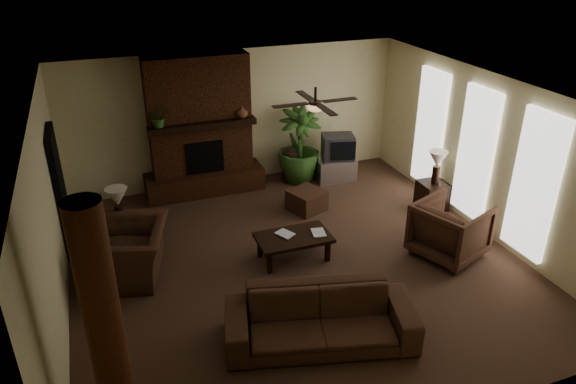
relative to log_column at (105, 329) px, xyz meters
name	(u,v)px	position (x,y,z in m)	size (l,w,h in m)	color
room_shell	(297,185)	(2.95, 2.40, 0.00)	(7.00, 7.00, 7.00)	brown
fireplace	(201,138)	(2.15, 5.62, -0.24)	(2.40, 0.70, 2.80)	#532A16
windows	(475,154)	(6.40, 2.60, -0.05)	(0.08, 3.65, 2.35)	white
log_column	(105,329)	(0.00, 0.00, 0.00)	(0.36, 0.36, 2.80)	#582B16
doorway	(61,192)	(-0.49, 4.20, -0.35)	(0.10, 1.00, 2.10)	black
ceiling_fan	(315,105)	(3.35, 2.70, 1.13)	(1.35, 1.35, 0.37)	black
sofa	(321,311)	(2.56, 0.57, -0.92)	(2.46, 0.72, 0.96)	#4C3020
armchair_left	(128,244)	(0.41, 3.00, -0.84)	(1.28, 0.83, 1.12)	#4C3020
armchair_right	(451,227)	(5.39, 1.74, -0.87)	(1.02, 0.96, 1.05)	#4C3020
coffee_table	(294,239)	(2.94, 2.53, -1.03)	(1.20, 0.70, 0.43)	black
ottoman	(307,200)	(3.81, 4.06, -1.20)	(0.60, 0.60, 0.40)	#4C3020
tv_stand	(335,169)	(4.91, 5.14, -1.15)	(0.85, 0.50, 0.50)	silver
tv	(338,147)	(4.95, 5.12, -0.64)	(0.76, 0.67, 0.52)	#353537
floor_vase	(290,163)	(3.97, 5.39, -0.97)	(0.34, 0.34, 0.77)	#2E2019
floor_plant	(299,161)	(4.16, 5.38, -0.95)	(0.90, 1.61, 0.90)	#365E25
side_table_left	(127,237)	(0.41, 3.74, -1.12)	(0.50, 0.50, 0.55)	black
lamp_left	(117,200)	(0.36, 3.69, -0.40)	(0.41, 0.41, 0.65)	black
side_table_right	(432,196)	(6.10, 3.26, -1.12)	(0.50, 0.50, 0.55)	black
lamp_right	(437,161)	(6.10, 3.23, -0.40)	(0.43, 0.43, 0.65)	black
mantel_plant	(159,119)	(1.33, 5.37, 0.32)	(0.38, 0.42, 0.33)	#365E25
mantel_vase	(242,112)	(2.95, 5.39, 0.27)	(0.22, 0.23, 0.22)	brown
book_a	(280,229)	(2.73, 2.57, -0.83)	(0.22, 0.03, 0.29)	#999999
book_b	(312,226)	(3.25, 2.49, -0.82)	(0.21, 0.02, 0.29)	#999999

